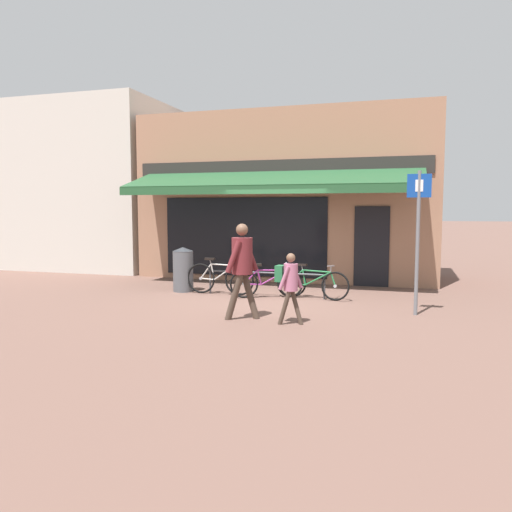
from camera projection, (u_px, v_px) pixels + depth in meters
ground_plane at (265, 298)px, 11.39m from camera, size 160.00×160.00×0.00m
shop_front at (289, 197)px, 15.04m from camera, size 8.56×4.65×4.78m
neighbour_building at (66, 188)px, 17.89m from camera, size 7.67×4.00×5.58m
bike_rack_rail at (265, 276)px, 11.59m from camera, size 2.86×0.04×0.57m
bicycle_silver at (220, 278)px, 11.84m from camera, size 1.71×0.52×0.87m
bicycle_purple at (268, 282)px, 11.37m from camera, size 1.67×0.75×0.80m
bicycle_green at (312, 283)px, 11.27m from camera, size 1.72×0.52×0.80m
pedestrian_adult at (242, 261)px, 9.12m from camera, size 0.60×0.64×1.78m
pedestrian_child at (289, 280)px, 8.72m from camera, size 0.50×0.36×1.27m
litter_bin at (183, 269)px, 12.27m from camera, size 0.50×0.50×1.10m
parking_sign at (418, 228)px, 9.41m from camera, size 0.44×0.07×2.74m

